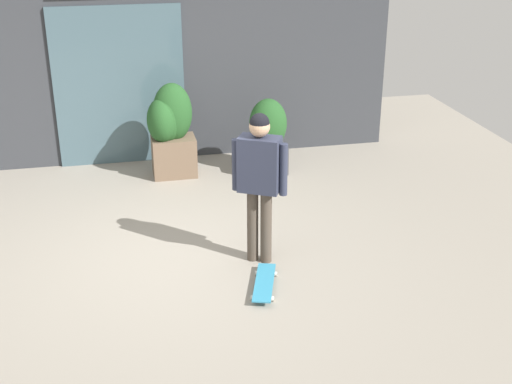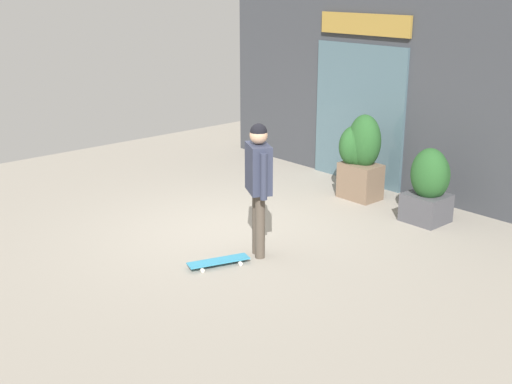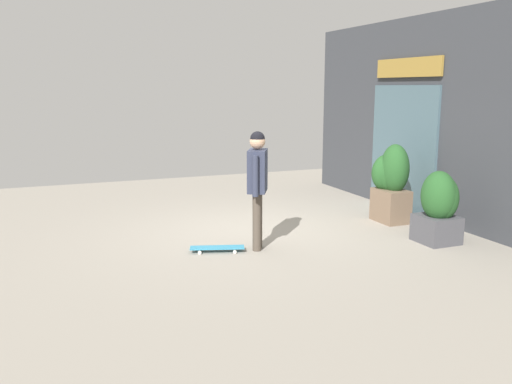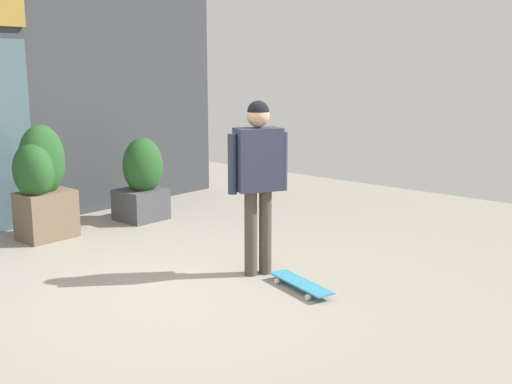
{
  "view_description": "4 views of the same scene",
  "coord_description": "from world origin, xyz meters",
  "views": [
    {
      "loc": [
        -0.69,
        -7.21,
        3.92
      ],
      "look_at": [
        0.82,
        -0.34,
        0.88
      ],
      "focal_mm": 48.09,
      "sensor_mm": 36.0,
      "label": 1
    },
    {
      "loc": [
        6.96,
        -5.8,
        3.51
      ],
      "look_at": [
        0.82,
        -0.34,
        0.88
      ],
      "focal_mm": 46.7,
      "sensor_mm": 36.0,
      "label": 2
    },
    {
      "loc": [
        8.17,
        -3.27,
        2.42
      ],
      "look_at": [
        0.82,
        -0.34,
        0.88
      ],
      "focal_mm": 37.85,
      "sensor_mm": 36.0,
      "label": 3
    },
    {
      "loc": [
        -3.85,
        -4.36,
        2.13
      ],
      "look_at": [
        0.82,
        -0.34,
        0.88
      ],
      "focal_mm": 43.96,
      "sensor_mm": 36.0,
      "label": 4
    }
  ],
  "objects": [
    {
      "name": "skateboard",
      "position": [
        0.78,
        -0.95,
        0.06
      ],
      "size": [
        0.43,
        0.83,
        0.08
      ],
      "rotation": [
        0.0,
        0.0,
        -1.88
      ],
      "color": "teal",
      "rests_on": "ground_plane"
    },
    {
      "name": "planter_box_left",
      "position": [
        0.14,
        2.56,
        0.77
      ],
      "size": [
        0.7,
        0.58,
        1.42
      ],
      "color": "brown",
      "rests_on": "ground_plane"
    },
    {
      "name": "planter_box_right",
      "position": [
        1.61,
        2.43,
        0.6
      ],
      "size": [
        0.62,
        0.57,
        1.15
      ],
      "color": "#47474C",
      "rests_on": "ground_plane"
    },
    {
      "name": "building_facade",
      "position": [
        -0.02,
        3.43,
        1.84
      ],
      "size": [
        7.6,
        0.31,
        3.72
      ],
      "color": "#383A3F",
      "rests_on": "ground_plane"
    },
    {
      "name": "skateboarder",
      "position": [
        0.86,
        -0.33,
        1.11
      ],
      "size": [
        0.57,
        0.44,
        1.79
      ],
      "rotation": [
        0.0,
        0.0,
        -2.06
      ],
      "color": "#4C4238",
      "rests_on": "ground_plane"
    },
    {
      "name": "ground_plane",
      "position": [
        0.0,
        0.0,
        0.0
      ],
      "size": [
        12.0,
        12.0,
        0.0
      ],
      "primitive_type": "plane",
      "color": "gray"
    }
  ]
}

